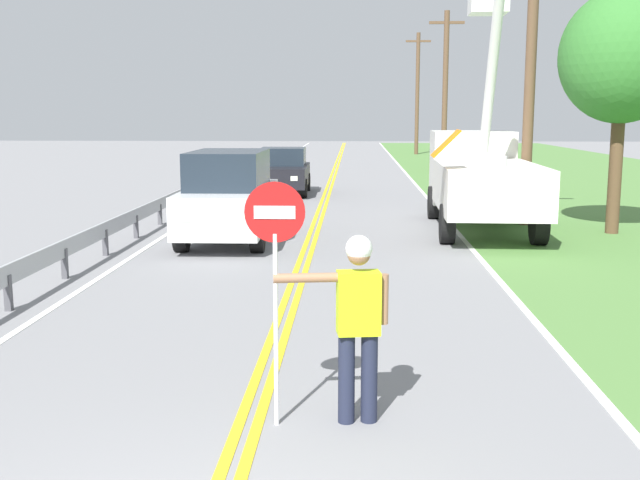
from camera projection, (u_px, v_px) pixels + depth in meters
The scene contains 14 objects.
centerline_yellow_left at pixel (319, 208), 24.16m from camera, with size 0.11×110.00×0.01m, color yellow.
centerline_yellow_right at pixel (325, 208), 24.15m from camera, with size 0.11×110.00×0.01m, color yellow.
edge_line_right at pixel (437, 209), 24.00m from camera, with size 0.12×110.00×0.01m, color silver.
edge_line_left at pixel (209, 207), 24.31m from camera, with size 0.12×110.00×0.01m, color silver.
flagger_worker at pixel (357, 317), 7.24m from camera, with size 1.08×0.30×1.83m.
stop_sign_paddle at pixel (275, 249), 7.07m from camera, with size 0.56×0.04×2.33m.
utility_bucket_truck at pixel (480, 173), 19.73m from camera, with size 2.85×6.87×6.14m.
oncoming_suv_nearest at pixel (229, 196), 17.73m from camera, with size 1.94×4.62×2.10m.
oncoming_sedan_second at pixel (283, 171), 28.34m from camera, with size 1.96×4.13×1.70m.
utility_pole_near at pixel (530, 71), 19.93m from camera, with size 1.80×0.28×7.72m.
utility_pole_mid at pixel (445, 88), 39.70m from camera, with size 1.80×0.28×8.14m.
utility_pole_far at pixel (417, 92), 55.61m from camera, with size 1.80×0.28×8.69m.
guardrail_left_shoulder at pixel (148, 211), 19.39m from camera, with size 0.10×32.00×0.71m.
roadside_tree_verge at pixel (622, 58), 18.41m from camera, with size 3.00×3.00×5.90m.
Camera 1 is at (0.99, -3.98, 2.94)m, focal length 43.07 mm.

